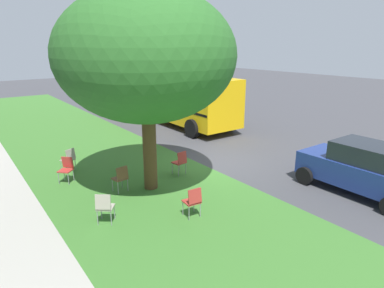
{
  "coord_description": "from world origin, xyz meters",
  "views": [
    {
      "loc": [
        -9.57,
        7.87,
        4.58
      ],
      "look_at": [
        -0.48,
        1.17,
        1.18
      ],
      "focal_mm": 31.11,
      "sensor_mm": 36.0,
      "label": 1
    }
  ],
  "objects_px": {
    "chair_1": "(180,161)",
    "parked_car": "(362,168)",
    "chair_2": "(193,200)",
    "chair_3": "(105,206)",
    "street_tree": "(146,57)",
    "chair_5": "(66,168)",
    "chair_4": "(121,177)",
    "school_bus": "(170,92)",
    "chair_0": "(69,158)"
  },
  "relations": [
    {
      "from": "chair_2",
      "to": "chair_3",
      "type": "bearing_deg",
      "value": 61.93
    },
    {
      "from": "chair_1",
      "to": "chair_4",
      "type": "height_order",
      "value": "same"
    },
    {
      "from": "chair_2",
      "to": "chair_3",
      "type": "height_order",
      "value": "same"
    },
    {
      "from": "chair_1",
      "to": "school_bus",
      "type": "distance_m",
      "value": 9.07
    },
    {
      "from": "chair_1",
      "to": "chair_5",
      "type": "xyz_separation_m",
      "value": [
        1.75,
        3.54,
        0.0
      ]
    },
    {
      "from": "street_tree",
      "to": "school_bus",
      "type": "distance_m",
      "value": 10.41
    },
    {
      "from": "street_tree",
      "to": "school_bus",
      "type": "xyz_separation_m",
      "value": [
        8.14,
        -6.0,
        -2.46
      ]
    },
    {
      "from": "chair_2",
      "to": "chair_4",
      "type": "distance_m",
      "value": 2.83
    },
    {
      "from": "chair_5",
      "to": "chair_3",
      "type": "bearing_deg",
      "value": 179.33
    },
    {
      "from": "chair_0",
      "to": "school_bus",
      "type": "height_order",
      "value": "school_bus"
    },
    {
      "from": "street_tree",
      "to": "chair_1",
      "type": "height_order",
      "value": "street_tree"
    },
    {
      "from": "chair_1",
      "to": "chair_3",
      "type": "bearing_deg",
      "value": 115.55
    },
    {
      "from": "chair_1",
      "to": "chair_5",
      "type": "relative_size",
      "value": 1.0
    },
    {
      "from": "chair_5",
      "to": "parked_car",
      "type": "relative_size",
      "value": 0.24
    },
    {
      "from": "street_tree",
      "to": "chair_5",
      "type": "distance_m",
      "value": 4.76
    },
    {
      "from": "chair_4",
      "to": "chair_5",
      "type": "relative_size",
      "value": 1.0
    },
    {
      "from": "chair_1",
      "to": "school_bus",
      "type": "height_order",
      "value": "school_bus"
    },
    {
      "from": "chair_5",
      "to": "school_bus",
      "type": "distance_m",
      "value": 10.14
    },
    {
      "from": "chair_1",
      "to": "chair_2",
      "type": "relative_size",
      "value": 1.0
    },
    {
      "from": "parked_car",
      "to": "chair_3",
      "type": "bearing_deg",
      "value": 68.01
    },
    {
      "from": "chair_0",
      "to": "chair_5",
      "type": "distance_m",
      "value": 1.04
    },
    {
      "from": "street_tree",
      "to": "chair_5",
      "type": "height_order",
      "value": "street_tree"
    },
    {
      "from": "street_tree",
      "to": "chair_5",
      "type": "xyz_separation_m",
      "value": [
        2.14,
        2.08,
        -3.7
      ]
    },
    {
      "from": "chair_4",
      "to": "school_bus",
      "type": "bearing_deg",
      "value": -41.41
    },
    {
      "from": "chair_0",
      "to": "chair_2",
      "type": "relative_size",
      "value": 1.0
    },
    {
      "from": "chair_3",
      "to": "school_bus",
      "type": "xyz_separation_m",
      "value": [
        9.45,
        -8.13,
        1.24
      ]
    },
    {
      "from": "street_tree",
      "to": "chair_4",
      "type": "bearing_deg",
      "value": 73.35
    },
    {
      "from": "chair_1",
      "to": "chair_5",
      "type": "bearing_deg",
      "value": 63.71
    },
    {
      "from": "chair_0",
      "to": "parked_car",
      "type": "distance_m",
      "value": 10.13
    },
    {
      "from": "chair_2",
      "to": "chair_3",
      "type": "xyz_separation_m",
      "value": [
        1.1,
        2.07,
        0.0
      ]
    },
    {
      "from": "chair_3",
      "to": "parked_car",
      "type": "distance_m",
      "value": 7.92
    },
    {
      "from": "chair_4",
      "to": "chair_5",
      "type": "height_order",
      "value": "same"
    },
    {
      "from": "chair_0",
      "to": "parked_car",
      "type": "bearing_deg",
      "value": -136.89
    },
    {
      "from": "chair_1",
      "to": "parked_car",
      "type": "height_order",
      "value": "parked_car"
    },
    {
      "from": "chair_3",
      "to": "street_tree",
      "type": "bearing_deg",
      "value": -58.29
    },
    {
      "from": "chair_1",
      "to": "chair_5",
      "type": "distance_m",
      "value": 3.94
    },
    {
      "from": "school_bus",
      "to": "parked_car",
      "type": "bearing_deg",
      "value": 176.36
    },
    {
      "from": "chair_5",
      "to": "school_bus",
      "type": "bearing_deg",
      "value": -53.43
    },
    {
      "from": "chair_0",
      "to": "chair_3",
      "type": "distance_m",
      "value": 4.45
    },
    {
      "from": "chair_4",
      "to": "chair_5",
      "type": "bearing_deg",
      "value": 31.68
    },
    {
      "from": "street_tree",
      "to": "chair_2",
      "type": "bearing_deg",
      "value": 178.67
    },
    {
      "from": "chair_1",
      "to": "chair_2",
      "type": "xyz_separation_m",
      "value": [
        -2.81,
        1.51,
        0.0
      ]
    },
    {
      "from": "chair_0",
      "to": "parked_car",
      "type": "height_order",
      "value": "parked_car"
    },
    {
      "from": "chair_3",
      "to": "chair_0",
      "type": "bearing_deg",
      "value": -5.42
    },
    {
      "from": "street_tree",
      "to": "chair_2",
      "type": "xyz_separation_m",
      "value": [
        -2.41,
        0.06,
        -3.7
      ]
    },
    {
      "from": "chair_0",
      "to": "chair_4",
      "type": "bearing_deg",
      "value": -164.78
    },
    {
      "from": "chair_2",
      "to": "parked_car",
      "type": "relative_size",
      "value": 0.24
    },
    {
      "from": "chair_2",
      "to": "school_bus",
      "type": "distance_m",
      "value": 12.24
    },
    {
      "from": "chair_4",
      "to": "chair_1",
      "type": "bearing_deg",
      "value": -87.14
    },
    {
      "from": "school_bus",
      "to": "chair_3",
      "type": "bearing_deg",
      "value": 139.32
    }
  ]
}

